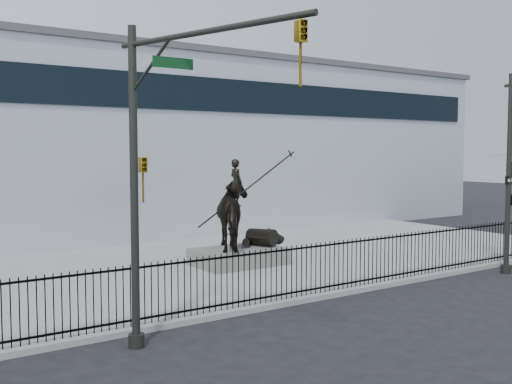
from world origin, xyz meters
TOP-DOWN VIEW (x-y plane):
  - ground at (0.00, 0.00)m, footprint 120.00×120.00m
  - plaza at (0.00, 7.00)m, footprint 30.00×12.00m
  - building at (0.00, 20.00)m, footprint 44.00×14.00m
  - picket_fence at (0.00, 1.25)m, footprint 22.10×0.10m
  - statue_plinth at (-0.34, 6.28)m, footprint 3.19×2.21m
  - equestrian_statue at (-0.28, 6.28)m, footprint 4.07×2.53m
  - traffic_signal_left at (-6.75, -0.62)m, footprint 1.52×4.84m

SIDE VIEW (x-z plane):
  - ground at x=0.00m, z-range 0.00..0.00m
  - plaza at x=0.00m, z-range 0.00..0.15m
  - statue_plinth at x=-0.34m, z-range 0.15..0.75m
  - picket_fence at x=0.00m, z-range 0.15..1.65m
  - equestrian_statue at x=-0.28m, z-range 0.27..3.72m
  - traffic_signal_left at x=-6.75m, z-range 0.53..7.53m
  - building at x=0.00m, z-range 0.00..9.00m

